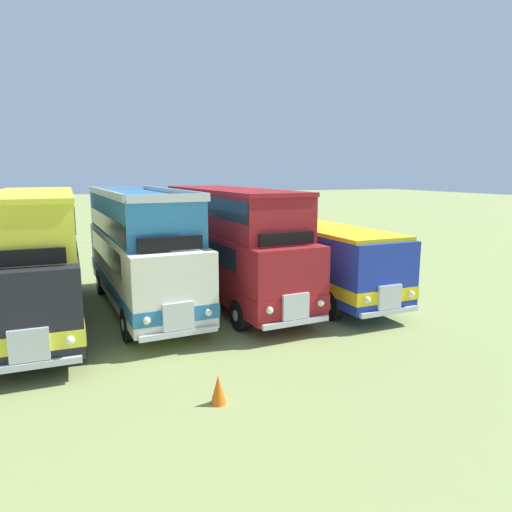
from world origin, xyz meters
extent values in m
cube|color=black|center=(3.49, -0.32, 1.70)|extent=(2.74, 10.18, 2.30)
cube|color=yellow|center=(3.49, -0.32, 1.10)|extent=(2.79, 10.23, 0.44)
cube|color=#19232D|center=(3.50, 0.08, 2.30)|extent=(2.72, 7.79, 0.76)
cube|color=#19232D|center=(3.37, -5.32, 2.35)|extent=(2.20, 0.15, 0.90)
cube|color=silver|center=(3.36, -5.43, 1.10)|extent=(0.90, 0.14, 0.80)
cube|color=silver|center=(3.36, -5.46, 0.60)|extent=(2.30, 0.20, 0.16)
sphere|color=#EAEACC|center=(4.26, -5.47, 1.10)|extent=(0.22, 0.22, 0.22)
cube|color=yellow|center=(3.49, -0.07, 3.60)|extent=(2.62, 9.28, 1.50)
cube|color=yellow|center=(3.49, -0.07, 4.42)|extent=(2.69, 9.38, 0.14)
cube|color=#19232D|center=(3.49, -0.07, 3.90)|extent=(2.66, 9.18, 0.68)
cube|color=black|center=(3.38, -4.83, 3.10)|extent=(1.90, 0.17, 0.40)
cylinder|color=black|center=(4.55, -3.81, 0.52)|extent=(0.31, 1.05, 1.04)
cylinder|color=silver|center=(4.70, -3.82, 0.52)|extent=(0.03, 0.36, 0.36)
cylinder|color=black|center=(4.72, 2.91, 0.52)|extent=(0.31, 1.05, 1.04)
cylinder|color=silver|center=(4.87, 2.91, 0.52)|extent=(0.03, 0.36, 0.36)
cylinder|color=black|center=(2.42, 2.97, 0.52)|extent=(0.31, 1.05, 1.04)
cylinder|color=silver|center=(2.27, 2.97, 0.52)|extent=(0.03, 0.36, 0.36)
cube|color=silver|center=(6.98, 0.20, 1.70)|extent=(2.84, 9.66, 2.30)
cube|color=teal|center=(6.98, 0.20, 1.10)|extent=(2.88, 9.70, 0.44)
cube|color=#19232D|center=(6.96, 0.60, 2.30)|extent=(2.78, 7.26, 0.76)
cube|color=#19232D|center=(7.14, -4.53, 2.35)|extent=(2.20, 0.18, 0.90)
cube|color=silver|center=(7.15, -4.64, 1.10)|extent=(0.90, 0.15, 0.80)
cube|color=silver|center=(7.15, -4.67, 0.60)|extent=(2.30, 0.22, 0.16)
sphere|color=#EAEACC|center=(8.05, -4.62, 1.10)|extent=(0.22, 0.22, 0.22)
sphere|color=#EAEACC|center=(6.25, -4.68, 1.10)|extent=(0.22, 0.22, 0.22)
cube|color=teal|center=(6.97, 0.45, 3.60)|extent=(2.71, 8.76, 1.50)
cube|color=silver|center=(7.13, -4.09, 4.40)|extent=(2.40, 0.18, 0.24)
cube|color=silver|center=(6.83, 4.29, 4.40)|extent=(2.40, 0.18, 0.24)
cube|color=silver|center=(8.17, 0.49, 4.40)|extent=(0.41, 8.68, 0.24)
cube|color=silver|center=(5.77, 0.41, 4.40)|extent=(0.41, 8.68, 0.24)
cube|color=#19232D|center=(6.97, 0.45, 3.30)|extent=(2.74, 8.66, 0.64)
cube|color=black|center=(7.13, -4.04, 3.10)|extent=(1.90, 0.19, 0.40)
cylinder|color=black|center=(8.24, -2.95, 0.52)|extent=(0.32, 1.05, 1.04)
cylinder|color=silver|center=(8.39, -2.94, 0.52)|extent=(0.03, 0.36, 0.36)
cylinder|color=black|center=(5.94, -3.03, 0.52)|extent=(0.32, 1.05, 1.04)
cylinder|color=silver|center=(5.79, -3.04, 0.52)|extent=(0.03, 0.36, 0.36)
cylinder|color=black|center=(8.02, 3.23, 0.52)|extent=(0.32, 1.05, 1.04)
cylinder|color=silver|center=(8.17, 3.23, 0.52)|extent=(0.03, 0.36, 0.36)
cylinder|color=black|center=(5.72, 3.15, 0.52)|extent=(0.32, 1.05, 1.04)
cylinder|color=silver|center=(5.57, 3.14, 0.52)|extent=(0.03, 0.36, 0.36)
cube|color=maroon|center=(10.46, -0.15, 1.70)|extent=(2.89, 9.87, 2.30)
cube|color=maroon|center=(10.46, -0.15, 1.10)|extent=(2.94, 9.91, 0.44)
cube|color=#19232D|center=(10.45, 0.25, 2.30)|extent=(2.83, 7.47, 0.76)
cube|color=#19232D|center=(10.66, -4.98, 2.35)|extent=(2.20, 0.19, 0.90)
cube|color=silver|center=(10.66, -5.09, 1.10)|extent=(0.90, 0.16, 0.80)
cube|color=silver|center=(10.67, -5.12, 0.60)|extent=(2.30, 0.23, 0.16)
sphere|color=#EAEACC|center=(11.56, -5.06, 1.10)|extent=(0.22, 0.22, 0.22)
sphere|color=#EAEACC|center=(9.77, -5.13, 1.10)|extent=(0.22, 0.22, 0.22)
cube|color=maroon|center=(10.45, 0.10, 3.60)|extent=(2.76, 8.96, 1.50)
cube|color=maroon|center=(10.45, 0.10, 4.42)|extent=(2.82, 9.07, 0.14)
cube|color=#19232D|center=(10.45, 0.10, 3.90)|extent=(2.79, 8.87, 0.68)
cube|color=black|center=(10.64, -4.49, 3.10)|extent=(1.90, 0.20, 0.40)
cylinder|color=black|center=(11.75, -3.39, 0.52)|extent=(0.32, 1.05, 1.04)
cylinder|color=silver|center=(11.90, -3.38, 0.52)|extent=(0.03, 0.36, 0.36)
cylinder|color=black|center=(9.45, -3.48, 0.52)|extent=(0.32, 1.05, 1.04)
cylinder|color=silver|center=(9.30, -3.49, 0.52)|extent=(0.03, 0.36, 0.36)
cylinder|color=black|center=(11.49, 2.98, 0.52)|extent=(0.32, 1.05, 1.04)
cylinder|color=silver|center=(11.64, 2.98, 0.52)|extent=(0.03, 0.36, 0.36)
cylinder|color=black|center=(9.19, 2.88, 0.52)|extent=(0.32, 1.05, 1.04)
cylinder|color=silver|center=(9.04, 2.88, 0.52)|extent=(0.03, 0.36, 0.36)
cube|color=#1E339E|center=(13.95, -0.16, 1.70)|extent=(2.60, 10.29, 2.30)
cube|color=yellow|center=(13.95, -0.16, 1.10)|extent=(2.64, 10.33, 0.44)
cube|color=#19232D|center=(13.95, 0.24, 2.30)|extent=(2.61, 7.89, 0.76)
cube|color=#19232D|center=(14.00, -5.23, 2.35)|extent=(2.20, 0.12, 0.90)
cube|color=silver|center=(14.00, -5.34, 1.10)|extent=(0.90, 0.13, 0.80)
cube|color=silver|center=(14.00, -5.37, 0.60)|extent=(2.30, 0.16, 0.16)
sphere|color=#EAEACC|center=(14.90, -5.34, 1.10)|extent=(0.22, 0.22, 0.22)
sphere|color=#EAEACC|center=(13.10, -5.36, 1.10)|extent=(0.22, 0.22, 0.22)
cube|color=yellow|center=(13.95, -0.16, 2.92)|extent=(2.56, 9.89, 0.14)
cylinder|color=black|center=(15.14, -3.68, 0.52)|extent=(0.29, 1.04, 1.04)
cylinder|color=silver|center=(15.29, -3.68, 0.52)|extent=(0.02, 0.36, 0.36)
cylinder|color=black|center=(12.84, -3.70, 0.52)|extent=(0.29, 1.04, 1.04)
cylinder|color=silver|center=(12.69, -3.70, 0.52)|extent=(0.02, 0.36, 0.36)
cylinder|color=black|center=(15.07, 3.19, 0.52)|extent=(0.29, 1.04, 1.04)
cylinder|color=silver|center=(15.22, 3.19, 0.52)|extent=(0.02, 0.36, 0.36)
cylinder|color=black|center=(12.77, 3.17, 0.52)|extent=(0.29, 1.04, 1.04)
cylinder|color=silver|center=(12.62, 3.16, 0.52)|extent=(0.02, 0.36, 0.36)
cone|color=orange|center=(7.22, -7.88, 0.34)|extent=(0.36, 0.36, 0.68)
cylinder|color=#8C704C|center=(3.39, 12.40, 0.53)|extent=(0.08, 0.08, 1.05)
cylinder|color=#8C704C|center=(10.17, 12.40, 0.53)|extent=(0.08, 0.08, 1.05)
cylinder|color=#8C704C|center=(16.95, 12.40, 0.53)|extent=(0.08, 0.08, 1.05)
camera|label=1|loc=(4.16, -17.09, 5.12)|focal=32.59mm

